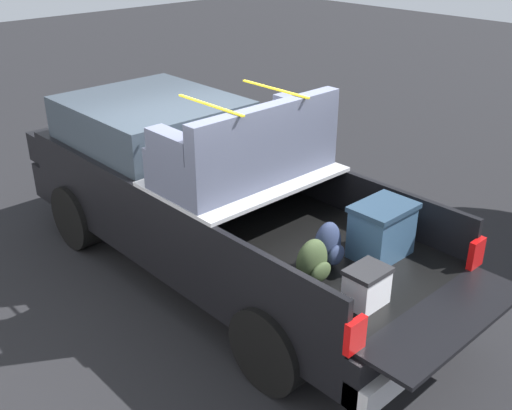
% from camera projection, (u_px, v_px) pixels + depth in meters
% --- Properties ---
extents(ground_plane, '(40.00, 40.00, 0.00)m').
position_uv_depth(ground_plane, '(222.00, 272.00, 7.18)').
color(ground_plane, black).
extents(pickup_truck, '(6.05, 2.06, 2.23)m').
position_uv_depth(pickup_truck, '(200.00, 190.00, 7.01)').
color(pickup_truck, black).
rests_on(pickup_truck, ground_plane).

